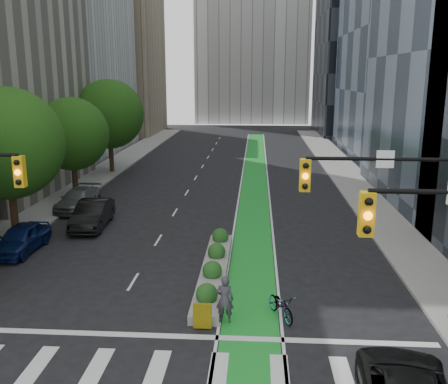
# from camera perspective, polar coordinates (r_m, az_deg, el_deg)

# --- Properties ---
(ground) EXTENTS (160.00, 160.00, 0.00)m
(ground) POSITION_cam_1_polar(r_m,az_deg,el_deg) (18.20, -7.07, -17.89)
(ground) COLOR black
(ground) RESTS_ON ground
(sidewalk_left) EXTENTS (3.60, 90.00, 0.15)m
(sidewalk_left) POSITION_cam_1_polar(r_m,az_deg,el_deg) (43.95, -16.19, 0.51)
(sidewalk_left) COLOR gray
(sidewalk_left) RESTS_ON ground
(sidewalk_right) EXTENTS (3.60, 90.00, 0.15)m
(sidewalk_right) POSITION_cam_1_polar(r_m,az_deg,el_deg) (42.23, 15.51, 0.04)
(sidewalk_right) COLOR gray
(sidewalk_right) RESTS_ON ground
(bike_lane_paint) EXTENTS (2.20, 70.00, 0.01)m
(bike_lane_paint) POSITION_cam_1_polar(r_m,az_deg,el_deg) (46.23, 3.52, 1.54)
(bike_lane_paint) COLOR green
(bike_lane_paint) RESTS_ON ground
(building_tan_far) EXTENTS (14.00, 16.00, 26.00)m
(building_tan_far) POSITION_cam_1_polar(r_m,az_deg,el_deg) (84.58, -12.57, 15.42)
(building_tan_far) COLOR tan
(building_tan_far) RESTS_ON ground
(building_dark_end) EXTENTS (14.00, 18.00, 28.00)m
(building_dark_end) POSITION_cam_1_polar(r_m,az_deg,el_deg) (85.08, 15.82, 15.90)
(building_dark_end) COLOR black
(building_dark_end) RESTS_ON ground
(tree_mid) EXTENTS (6.40, 6.40, 8.78)m
(tree_mid) POSITION_cam_1_polar(r_m,az_deg,el_deg) (30.96, -23.54, 5.09)
(tree_mid) COLOR black
(tree_mid) RESTS_ON ground
(tree_midfar) EXTENTS (5.60, 5.60, 7.76)m
(tree_midfar) POSITION_cam_1_polar(r_m,az_deg,el_deg) (40.11, -17.00, 6.34)
(tree_midfar) COLOR black
(tree_midfar) RESTS_ON ground
(tree_far) EXTENTS (6.60, 6.60, 9.00)m
(tree_far) POSITION_cam_1_polar(r_m,az_deg,el_deg) (49.48, -12.99, 8.66)
(tree_far) COLOR black
(tree_far) RESTS_ON ground
(signal_right) EXTENTS (5.82, 0.51, 7.20)m
(signal_right) POSITION_cam_1_polar(r_m,az_deg,el_deg) (17.30, 22.30, -3.11)
(signal_right) COLOR black
(signal_right) RESTS_ON ground
(median_planter) EXTENTS (1.20, 10.26, 1.10)m
(median_planter) POSITION_cam_1_polar(r_m,az_deg,el_deg) (24.14, -1.13, -8.66)
(median_planter) COLOR gray
(median_planter) RESTS_ON ground
(bicycle) EXTENTS (1.44, 2.08, 1.04)m
(bicycle) POSITION_cam_1_polar(r_m,az_deg,el_deg) (20.29, 6.54, -12.74)
(bicycle) COLOR gray
(bicycle) RESTS_ON ground
(cyclist) EXTENTS (0.70, 0.46, 1.91)m
(cyclist) POSITION_cam_1_polar(r_m,az_deg,el_deg) (19.63, 0.07, -12.17)
(cyclist) COLOR #3E3844
(cyclist) RESTS_ON ground
(parked_car_left_near) EXTENTS (1.91, 4.51, 1.52)m
(parked_car_left_near) POSITION_cam_1_polar(r_m,az_deg,el_deg) (29.19, -22.18, -4.93)
(parked_car_left_near) COLOR #0C1949
(parked_car_left_near) RESTS_ON ground
(parked_car_left_mid) EXTENTS (2.10, 5.20, 1.68)m
(parked_car_left_mid) POSITION_cam_1_polar(r_m,az_deg,el_deg) (32.41, -14.81, -2.47)
(parked_car_left_mid) COLOR black
(parked_car_left_mid) RESTS_ON ground
(parked_car_left_far) EXTENTS (2.27, 5.14, 1.47)m
(parked_car_left_far) POSITION_cam_1_polar(r_m,az_deg,el_deg) (36.95, -16.35, -0.82)
(parked_car_left_far) COLOR #585B5D
(parked_car_left_far) RESTS_ON ground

